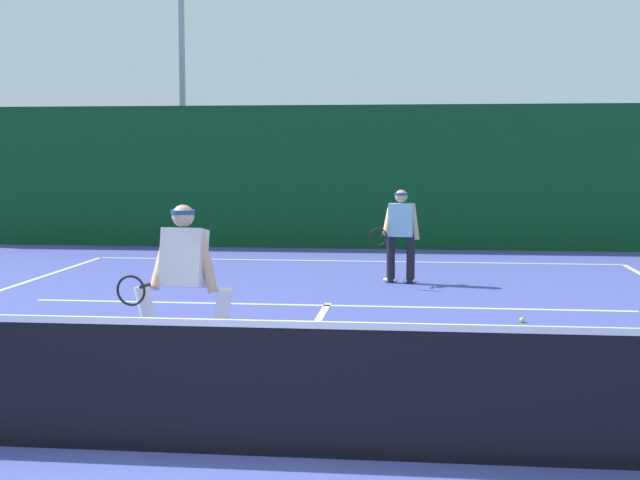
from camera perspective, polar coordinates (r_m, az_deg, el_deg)
ground_plane at (r=6.45m, az=-5.37°, el=-13.70°), size 80.00×80.00×0.00m
court_line_baseline_far at (r=17.47m, az=2.18°, el=-1.37°), size 10.42×0.10×0.01m
court_line_service at (r=12.40m, az=0.45°, el=-4.26°), size 8.49×0.10×0.01m
court_line_centre at (r=9.49m, az=-1.42°, el=-7.34°), size 0.10×6.40×0.01m
tennis_net at (r=6.30m, az=-5.42°, el=-9.39°), size 11.42×0.09×1.07m
player_near at (r=8.78m, az=-8.87°, el=-2.50°), size 1.05×0.83×1.64m
player_far at (r=14.48m, az=5.24°, el=0.50°), size 0.81×0.87×1.54m
tennis_ball at (r=7.61m, az=10.26°, el=-10.48°), size 0.07×0.07×0.07m
tennis_ball_extra at (r=11.46m, az=12.97°, el=-5.07°), size 0.07×0.07×0.07m
back_fence_windscreen at (r=19.70m, az=2.70°, el=4.09°), size 21.47×0.12×3.21m
light_pole at (r=22.49m, az=-8.96°, el=11.19°), size 0.55×0.44×7.01m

